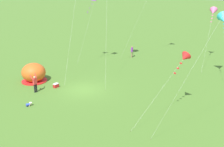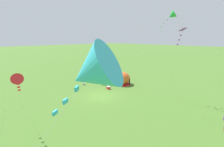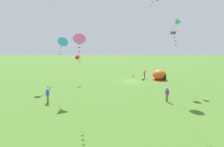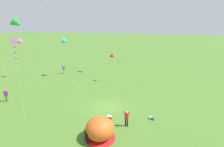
% 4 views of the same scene
% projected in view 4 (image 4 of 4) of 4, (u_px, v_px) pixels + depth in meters
% --- Properties ---
extents(ground_plane, '(300.00, 300.00, 0.00)m').
position_uv_depth(ground_plane, '(106.00, 107.00, 22.17)').
color(ground_plane, '#477028').
extents(popup_tent, '(2.81, 2.81, 2.10)m').
position_uv_depth(popup_tent, '(100.00, 129.00, 15.85)').
color(popup_tent, '#D8591E').
rests_on(popup_tent, ground).
extents(cooler_box, '(0.37, 0.53, 0.44)m').
position_uv_depth(cooler_box, '(109.00, 118.00, 19.19)').
color(cooler_box, red).
rests_on(cooler_box, ground).
extents(toddler_crawling, '(0.38, 0.55, 0.32)m').
position_uv_depth(toddler_crawling, '(152.00, 118.00, 19.20)').
color(toddler_crawling, blue).
rests_on(toddler_crawling, ground).
extents(person_center_field, '(0.70, 0.70, 1.89)m').
position_uv_depth(person_center_field, '(64.00, 69.00, 36.18)').
color(person_center_field, '#8C7251').
rests_on(person_center_field, ground).
extents(person_arms_raised, '(0.47, 0.68, 1.89)m').
position_uv_depth(person_arms_raised, '(127.00, 117.00, 17.73)').
color(person_arms_raised, black).
rests_on(person_arms_raised, ground).
extents(person_with_toddler, '(0.35, 0.56, 1.72)m').
position_uv_depth(person_with_toddler, '(6.00, 95.00, 23.35)').
color(person_with_toddler, '#8C7251').
rests_on(person_with_toddler, ground).
extents(kite_purple, '(2.28, 2.16, 8.87)m').
position_uv_depth(kite_purple, '(14.00, 45.00, 17.42)').
color(kite_purple, silver).
rests_on(kite_purple, ground).
extents(kite_pink, '(1.90, 6.92, 7.46)m').
position_uv_depth(kite_pink, '(21.00, 42.00, 31.83)').
color(kite_pink, silver).
rests_on(kite_pink, ground).
extents(kite_red, '(1.88, 6.63, 5.15)m').
position_uv_depth(kite_red, '(113.00, 56.00, 30.30)').
color(kite_red, silver).
rests_on(kite_red, ground).
extents(kite_cyan, '(3.52, 5.56, 7.63)m').
position_uv_depth(kite_cyan, '(65.00, 41.00, 32.72)').
color(kite_cyan, silver).
rests_on(kite_cyan, ground).
extents(kite_green, '(4.67, 7.57, 10.80)m').
position_uv_depth(kite_green, '(17.00, 23.00, 15.42)').
color(kite_green, silver).
rests_on(kite_green, ground).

